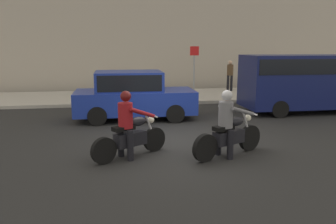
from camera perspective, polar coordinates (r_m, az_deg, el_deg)
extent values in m
plane|color=black|center=(9.32, 1.30, -5.07)|extent=(80.00, 80.00, 0.00)
cube|color=#A8A399|center=(17.07, -3.39, 2.65)|extent=(40.00, 4.40, 0.14)
cylinder|color=black|center=(8.45, -2.35, -4.64)|extent=(0.58, 0.42, 0.61)
cylinder|color=black|center=(7.68, -10.84, -6.47)|extent=(0.58, 0.42, 0.61)
cylinder|color=silver|center=(8.29, -3.02, -2.62)|extent=(0.31, 0.22, 0.72)
cube|color=black|center=(8.00, -6.41, -4.57)|extent=(0.82, 0.65, 0.32)
ellipsoid|color=black|center=(8.03, -5.17, -1.61)|extent=(0.53, 0.46, 0.22)
cube|color=black|center=(7.83, -7.54, -2.74)|extent=(0.57, 0.48, 0.10)
cylinder|color=silver|center=(8.19, -3.38, -0.47)|extent=(0.40, 0.62, 0.04)
sphere|color=silver|center=(8.26, -2.92, -1.35)|extent=(0.17, 0.17, 0.17)
cylinder|color=silver|center=(8.01, -8.82, -5.51)|extent=(0.63, 0.43, 0.07)
cylinder|color=black|center=(7.79, -6.42, -5.67)|extent=(0.21, 0.21, 0.72)
cylinder|color=black|center=(8.12, -8.01, -5.03)|extent=(0.21, 0.21, 0.72)
cylinder|color=maroon|center=(7.80, -7.23, -0.57)|extent=(0.47, 0.47, 0.59)
cylinder|color=maroon|center=(7.80, -4.33, -0.14)|extent=(0.63, 0.44, 0.33)
cylinder|color=maroon|center=(8.15, -6.16, 0.33)|extent=(0.63, 0.44, 0.33)
sphere|color=tan|center=(7.74, -7.18, 2.45)|extent=(0.20, 0.20, 0.20)
sphere|color=#510F0F|center=(7.73, -7.19, 2.67)|extent=(0.25, 0.25, 0.25)
cylinder|color=black|center=(8.74, 13.65, -4.28)|extent=(0.64, 0.40, 0.66)
cylinder|color=black|center=(7.72, 6.30, -6.08)|extent=(0.64, 0.40, 0.66)
cylinder|color=silver|center=(8.57, 13.22, -2.25)|extent=(0.33, 0.20, 0.74)
cube|color=black|center=(8.17, 10.24, -4.19)|extent=(0.85, 0.61, 0.32)
ellipsoid|color=black|center=(8.24, 11.40, -1.60)|extent=(0.54, 0.43, 0.22)
cube|color=black|center=(7.99, 9.39, -2.67)|extent=(0.57, 0.45, 0.10)
cylinder|color=silver|center=(8.45, 13.05, -0.09)|extent=(0.35, 0.65, 0.04)
sphere|color=silver|center=(8.54, 13.37, -0.95)|extent=(0.17, 0.17, 0.17)
cylinder|color=silver|center=(8.11, 7.90, -5.11)|extent=(0.66, 0.37, 0.07)
cylinder|color=black|center=(7.97, 10.52, -5.48)|extent=(0.20, 0.20, 0.70)
cylinder|color=black|center=(8.25, 8.53, -4.85)|extent=(0.20, 0.20, 0.70)
cylinder|color=slate|center=(7.96, 9.77, -0.46)|extent=(0.46, 0.46, 0.61)
cylinder|color=slate|center=(8.04, 12.62, 0.11)|extent=(0.67, 0.39, 0.30)
cylinder|color=slate|center=(8.33, 10.39, 0.59)|extent=(0.67, 0.39, 0.30)
sphere|color=tan|center=(7.90, 9.97, 2.59)|extent=(0.20, 0.20, 0.20)
sphere|color=#B7B7BC|center=(7.90, 9.98, 2.80)|extent=(0.25, 0.25, 0.25)
cube|color=navy|center=(12.09, -5.57, 1.78)|extent=(4.22, 1.76, 0.80)
cube|color=navy|center=(11.98, -6.65, 5.24)|extent=(2.32, 1.62, 0.68)
cube|color=black|center=(11.98, -6.65, 5.24)|extent=(2.13, 1.65, 0.54)
cylinder|color=black|center=(12.28, 0.56, 0.47)|extent=(0.64, 1.82, 0.64)
cylinder|color=black|center=(12.14, -11.71, 0.11)|extent=(0.64, 1.82, 0.64)
cube|color=#11194C|center=(14.39, 22.79, 4.90)|extent=(5.19, 1.90, 2.01)
cube|color=black|center=(14.35, 22.98, 7.30)|extent=(5.03, 1.93, 0.56)
cylinder|color=black|center=(13.75, 16.77, 1.14)|extent=(0.64, 1.96, 0.64)
cylinder|color=gray|center=(16.91, 4.44, 6.98)|extent=(0.08, 0.08, 2.46)
cube|color=red|center=(16.84, 4.51, 10.29)|extent=(0.44, 0.03, 0.44)
cylinder|color=black|center=(18.88, 10.13, 4.85)|extent=(0.14, 0.14, 0.86)
cylinder|color=black|center=(18.95, 10.70, 4.85)|extent=(0.14, 0.14, 0.86)
cylinder|color=#4C3823|center=(18.85, 10.50, 7.03)|extent=(0.34, 0.34, 0.58)
sphere|color=tan|center=(18.82, 10.54, 8.24)|extent=(0.21, 0.21, 0.21)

